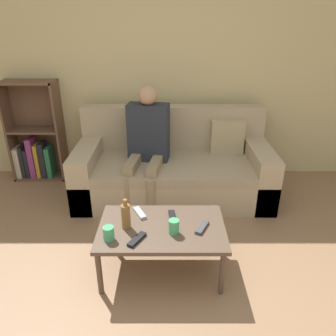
% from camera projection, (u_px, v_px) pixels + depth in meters
% --- Properties ---
extents(wall_back, '(12.00, 0.06, 2.60)m').
position_uv_depth(wall_back, '(164.00, 65.00, 3.65)').
color(wall_back, beige).
rests_on(wall_back, ground_plane).
extents(couch, '(2.03, 0.94, 0.90)m').
position_uv_depth(couch, '(174.00, 169.00, 3.56)').
color(couch, tan).
rests_on(couch, ground_plane).
extents(bookshelf, '(0.60, 0.28, 1.16)m').
position_uv_depth(bookshelf, '(36.00, 142.00, 3.87)').
color(bookshelf, brown).
rests_on(bookshelf, ground_plane).
extents(coffee_table, '(0.93, 0.59, 0.39)m').
position_uv_depth(coffee_table, '(161.00, 231.00, 2.42)').
color(coffee_table, brown).
rests_on(coffee_table, ground_plane).
extents(person_adult, '(0.46, 0.69, 1.20)m').
position_uv_depth(person_adult, '(147.00, 137.00, 3.32)').
color(person_adult, '#9E8966').
rests_on(person_adult, ground_plane).
extents(cup_near, '(0.08, 0.08, 0.11)m').
position_uv_depth(cup_near, '(174.00, 227.00, 2.31)').
color(cup_near, '#4CB77A').
rests_on(cup_near, coffee_table).
extents(cup_far, '(0.08, 0.08, 0.10)m').
position_uv_depth(cup_far, '(108.00, 233.00, 2.25)').
color(cup_far, '#4CB77A').
rests_on(cup_far, coffee_table).
extents(tv_remote_0, '(0.07, 0.17, 0.02)m').
position_uv_depth(tv_remote_0, '(172.00, 217.00, 2.50)').
color(tv_remote_0, black).
rests_on(tv_remote_0, coffee_table).
extents(tv_remote_1, '(0.12, 0.17, 0.02)m').
position_uv_depth(tv_remote_1, '(139.00, 213.00, 2.55)').
color(tv_remote_1, '#B7B7BC').
rests_on(tv_remote_1, coffee_table).
extents(tv_remote_2, '(0.12, 0.17, 0.02)m').
position_uv_depth(tv_remote_2, '(202.00, 227.00, 2.38)').
color(tv_remote_2, '#47474C').
rests_on(tv_remote_2, coffee_table).
extents(tv_remote_3, '(0.13, 0.17, 0.02)m').
position_uv_depth(tv_remote_3, '(137.00, 239.00, 2.25)').
color(tv_remote_3, black).
rests_on(tv_remote_3, coffee_table).
extents(bottle, '(0.07, 0.07, 0.24)m').
position_uv_depth(bottle, '(126.00, 216.00, 2.35)').
color(bottle, olive).
rests_on(bottle, coffee_table).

